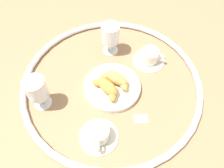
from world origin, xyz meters
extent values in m
plane|color=#997551|center=(0.00, 0.00, 0.00)|extent=(2.20, 2.20, 0.00)
torus|color=silver|center=(0.00, 0.00, 0.01)|extent=(0.72, 0.72, 0.02)
cylinder|color=silver|center=(-0.01, 0.02, 0.01)|extent=(0.23, 0.23, 0.02)
torus|color=silver|center=(-0.01, 0.02, 0.02)|extent=(0.23, 0.23, 0.01)
ellipsoid|color=#D6994C|center=(-0.02, 0.00, 0.04)|extent=(0.11, 0.08, 0.04)
ellipsoid|color=#D6994C|center=(0.02, -0.01, 0.04)|extent=(0.05, 0.04, 0.03)
ellipsoid|color=#D6994C|center=(-0.05, 0.02, 0.04)|extent=(0.05, 0.05, 0.03)
ellipsoid|color=#CC893D|center=(0.01, 0.05, 0.04)|extent=(0.11, 0.10, 0.04)
ellipsoid|color=#CC893D|center=(0.05, 0.03, 0.04)|extent=(0.04, 0.03, 0.03)
ellipsoid|color=#CC893D|center=(-0.02, 0.08, 0.04)|extent=(0.04, 0.05, 0.03)
cylinder|color=silver|center=(-0.01, 0.23, 0.00)|extent=(0.14, 0.14, 0.01)
cylinder|color=silver|center=(-0.01, 0.23, 0.03)|extent=(0.08, 0.08, 0.05)
cylinder|color=#937A60|center=(-0.01, 0.23, 0.06)|extent=(0.07, 0.07, 0.01)
torus|color=silver|center=(-0.02, 0.27, 0.04)|extent=(0.02, 0.04, 0.04)
cylinder|color=silver|center=(-0.13, -0.16, 0.00)|extent=(0.14, 0.14, 0.01)
cylinder|color=silver|center=(-0.13, -0.16, 0.03)|extent=(0.08, 0.08, 0.05)
cylinder|color=brown|center=(-0.13, -0.16, 0.06)|extent=(0.07, 0.07, 0.01)
torus|color=silver|center=(-0.17, -0.15, 0.04)|extent=(0.04, 0.01, 0.04)
cylinder|color=white|center=(0.05, -0.18, 0.00)|extent=(0.07, 0.07, 0.01)
cylinder|color=white|center=(0.05, -0.18, 0.03)|extent=(0.01, 0.01, 0.05)
cylinder|color=white|center=(0.05, -0.18, 0.10)|extent=(0.08, 0.08, 0.08)
cylinder|color=yellow|center=(0.05, -0.18, 0.09)|extent=(0.07, 0.07, 0.06)
cylinder|color=white|center=(0.23, 0.15, 0.00)|extent=(0.07, 0.07, 0.01)
cylinder|color=white|center=(0.23, 0.15, 0.03)|extent=(0.01, 0.01, 0.05)
cylinder|color=white|center=(0.23, 0.15, 0.10)|extent=(0.08, 0.08, 0.08)
cylinder|color=#E0CC4C|center=(0.23, 0.15, 0.10)|extent=(0.07, 0.07, 0.07)
cube|color=white|center=(-0.14, 0.13, 0.00)|extent=(0.06, 0.05, 0.01)
camera|label=1|loc=(-0.12, 0.51, 0.74)|focal=35.93mm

